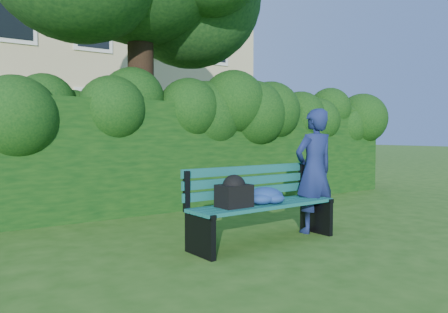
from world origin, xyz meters
TOP-DOWN VIEW (x-y plane):
  - ground at (0.00, 0.00)m, footprint 80.00×80.00m
  - apartment_building at (-0.00, 13.99)m, footprint 16.00×8.08m
  - hedge at (0.00, 2.20)m, footprint 10.00×1.00m
  - park_bench at (-0.38, -0.63)m, footprint 1.91×0.63m
  - man_reading at (0.59, -0.59)m, footprint 0.61×0.43m

SIDE VIEW (x-z plane):
  - ground at x=0.00m, z-range 0.00..0.00m
  - park_bench at x=-0.38m, z-range 0.06..0.95m
  - man_reading at x=0.59m, z-range 0.00..1.60m
  - hedge at x=0.00m, z-range 0.00..1.80m
  - apartment_building at x=0.00m, z-range 0.00..12.00m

